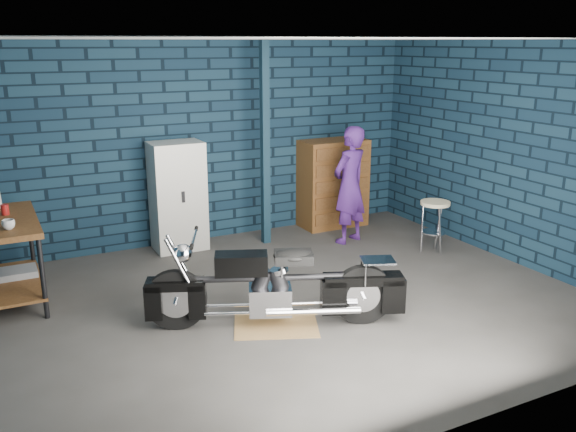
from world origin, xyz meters
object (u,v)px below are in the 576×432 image
workbench (11,260)px  storage_bin (16,282)px  person (350,185)px  shop_stool (434,227)px  locker (178,196)px  motorcycle (276,280)px  tool_chest (333,183)px

workbench → storage_bin: 0.35m
workbench → person: person is taller
shop_stool → person: bearing=129.9°
locker → shop_stool: (2.91, -1.66, -0.37)m
person → shop_stool: 1.25m
workbench → motorcycle: (2.23, -1.81, 0.01)m
motorcycle → workbench: bearing=163.9°
shop_stool → motorcycle: bearing=-160.1°
person → locker: bearing=-39.1°
motorcycle → locker: bearing=115.9°
tool_chest → person: bearing=-105.1°
locker → tool_chest: size_ratio=1.11×
motorcycle → tool_chest: tool_chest is taller
person → storage_bin: (-4.24, 0.08, -0.66)m
motorcycle → shop_stool: (2.78, 1.00, -0.12)m
motorcycle → storage_bin: motorcycle is taller
workbench → motorcycle: bearing=-39.1°
workbench → motorcycle: motorcycle is taller
workbench → storage_bin: workbench is taller
storage_bin → tool_chest: (4.45, 0.69, 0.50)m
locker → shop_stool: bearing=-29.6°
motorcycle → person: 2.80m
workbench → shop_stool: size_ratio=2.02×
motorcycle → locker: 2.67m
locker → shop_stool: 3.37m
tool_chest → motorcycle: bearing=-130.1°
storage_bin → locker: (2.07, 0.69, 0.58)m
motorcycle → shop_stool: bearing=42.8°
workbench → storage_bin: bearing=82.9°
motorcycle → storage_bin: (-2.21, 1.97, -0.33)m
motorcycle → tool_chest: size_ratio=1.65×
motorcycle → storage_bin: 2.98m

